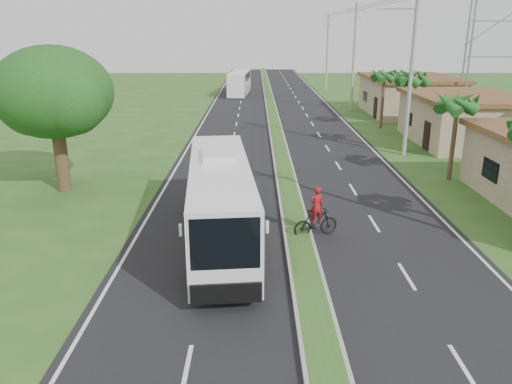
{
  "coord_description": "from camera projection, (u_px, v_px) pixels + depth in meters",
  "views": [
    {
      "loc": [
        -1.77,
        -15.58,
        8.12
      ],
      "look_at": [
        -1.74,
        4.04,
        1.8
      ],
      "focal_mm": 35.0,
      "sensor_mm": 36.0,
      "label": 1
    }
  ],
  "objects": [
    {
      "name": "road_asphalt",
      "position": [
        279.0,
        148.0,
        36.35
      ],
      "size": [
        14.0,
        160.0,
        0.02
      ],
      "primitive_type": "cube",
      "color": "black",
      "rests_on": "ground"
    },
    {
      "name": "shop_far",
      "position": [
        409.0,
        95.0,
        51.02
      ],
      "size": [
        8.6,
        11.6,
        3.82
      ],
      "color": "gray",
      "rests_on": "ground"
    },
    {
      "name": "lane_edge_left",
      "position": [
        188.0,
        148.0,
        36.35
      ],
      "size": [
        0.12,
        160.0,
        0.01
      ],
      "primitive_type": "cube",
      "color": "silver",
      "rests_on": "ground"
    },
    {
      "name": "palm_verge_b",
      "position": [
        458.0,
        103.0,
        27.42
      ],
      "size": [
        2.4,
        2.4,
        5.05
      ],
      "color": "#473321",
      "rests_on": "ground"
    },
    {
      "name": "utility_pole_b",
      "position": [
        412.0,
        62.0,
        32.55
      ],
      "size": [
        3.2,
        0.28,
        12.0
      ],
      "color": "gray",
      "rests_on": "ground"
    },
    {
      "name": "motorcyclist",
      "position": [
        316.0,
        219.0,
        20.53
      ],
      "size": [
        2.04,
        1.2,
        2.16
      ],
      "rotation": [
        0.0,
        0.0,
        0.35
      ],
      "color": "black",
      "rests_on": "ground"
    },
    {
      "name": "palm_verge_d",
      "position": [
        385.0,
        75.0,
        42.59
      ],
      "size": [
        2.4,
        2.4,
        5.25
      ],
      "color": "#473321",
      "rests_on": "ground"
    },
    {
      "name": "shop_mid",
      "position": [
        463.0,
        118.0,
        37.71
      ],
      "size": [
        7.6,
        10.6,
        3.67
      ],
      "color": "gray",
      "rests_on": "ground"
    },
    {
      "name": "palm_verge_c",
      "position": [
        411.0,
        78.0,
        33.85
      ],
      "size": [
        2.4,
        2.4,
        5.85
      ],
      "color": "#473321",
      "rests_on": "ground"
    },
    {
      "name": "utility_pole_c",
      "position": [
        354.0,
        56.0,
        51.76
      ],
      "size": [
        1.6,
        0.28,
        11.0
      ],
      "color": "gray",
      "rests_on": "ground"
    },
    {
      "name": "lane_edge_right",
      "position": [
        371.0,
        148.0,
        36.37
      ],
      "size": [
        0.12,
        160.0,
        0.01
      ],
      "primitive_type": "cube",
      "color": "silver",
      "rests_on": "ground"
    },
    {
      "name": "median_strip",
      "position": [
        279.0,
        147.0,
        36.32
      ],
      "size": [
        1.2,
        160.0,
        0.18
      ],
      "color": "gray",
      "rests_on": "ground"
    },
    {
      "name": "coach_bus_main",
      "position": [
        220.0,
        196.0,
        19.65
      ],
      "size": [
        3.29,
        11.06,
        3.52
      ],
      "rotation": [
        0.0,
        0.0,
        0.09
      ],
      "color": "silver",
      "rests_on": "ground"
    },
    {
      "name": "coach_bus_far",
      "position": [
        239.0,
        82.0,
        67.07
      ],
      "size": [
        2.91,
        10.39,
        2.99
      ],
      "rotation": [
        0.0,
        0.0,
        -0.07
      ],
      "color": "white",
      "rests_on": "ground"
    },
    {
      "name": "utility_pole_d",
      "position": [
        327.0,
        52.0,
        70.88
      ],
      "size": [
        1.6,
        0.28,
        10.5
      ],
      "color": "gray",
      "rests_on": "ground"
    },
    {
      "name": "ground",
      "position": [
        306.0,
        277.0,
        17.32
      ],
      "size": [
        180.0,
        180.0,
        0.0
      ],
      "primitive_type": "plane",
      "color": "#28521E",
      "rests_on": "ground"
    },
    {
      "name": "shade_tree",
      "position": [
        52.0,
        96.0,
        25.29
      ],
      "size": [
        6.3,
        6.0,
        7.54
      ],
      "color": "#473321",
      "rests_on": "ground"
    }
  ]
}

